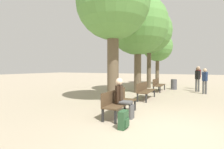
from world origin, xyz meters
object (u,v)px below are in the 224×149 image
object	(u,v)px
tree_row_2	(149,31)
trash_bin	(174,84)
pedestrian_far	(205,79)
backpack	(124,120)
pedestrian_near	(198,76)
bench_row_0	(118,101)
tree_row_3	(157,47)
bench_row_1	(145,90)
pedestrian_mid	(198,78)
person_seated	(122,97)
tree_row_0	(113,4)
bench_row_2	(158,84)
tree_row_1	(138,25)

from	to	relation	value
tree_row_2	trash_bin	bearing A→B (deg)	-7.01
pedestrian_far	tree_row_2	bearing A→B (deg)	155.51
backpack	pedestrian_near	bearing A→B (deg)	79.79
bench_row_0	tree_row_3	bearing A→B (deg)	95.11
bench_row_1	pedestrian_mid	xyz separation A→B (m)	(2.42, 4.20, 0.45)
person_seated	backpack	distance (m)	1.12
tree_row_0	tree_row_3	xyz separation A→B (m)	(0.00, 9.84, -0.83)
backpack	pedestrian_near	distance (m)	10.26
tree_row_0	person_seated	bearing A→B (deg)	-56.91
tree_row_2	backpack	size ratio (longest dim) A/B	13.23
trash_bin	bench_row_2	bearing A→B (deg)	-121.58
tree_row_0	tree_row_1	world-z (taller)	tree_row_1
tree_row_2	trash_bin	xyz separation A→B (m)	(1.91, -0.23, -4.07)
person_seated	backpack	bearing A→B (deg)	-65.95
bench_row_0	tree_row_0	distance (m)	4.42
bench_row_1	pedestrian_far	xyz separation A→B (m)	(2.81, 3.25, 0.40)
bench_row_1	pedestrian_near	bearing A→B (deg)	66.24
bench_row_0	backpack	size ratio (longest dim) A/B	3.88
bench_row_1	pedestrian_near	size ratio (longest dim) A/B	1.08
tree_row_1	person_seated	distance (m)	6.78
tree_row_1	trash_bin	xyz separation A→B (m)	(1.91, 2.69, -3.89)
pedestrian_mid	pedestrian_near	bearing A→B (deg)	88.12
tree_row_1	backpack	xyz separation A→B (m)	(1.69, -6.54, -4.04)
person_seated	pedestrian_mid	distance (m)	8.03
person_seated	pedestrian_far	size ratio (longest dim) A/B	0.82
trash_bin	backpack	bearing A→B (deg)	-91.37
tree_row_3	tree_row_1	bearing A→B (deg)	-90.00
bench_row_0	trash_bin	world-z (taller)	bench_row_0
bench_row_2	tree_row_0	world-z (taller)	tree_row_0
tree_row_1	pedestrian_far	distance (m)	5.25
bench_row_2	trash_bin	world-z (taller)	bench_row_2
bench_row_2	pedestrian_near	size ratio (longest dim) A/B	1.08
tree_row_0	bench_row_2	bearing A→B (deg)	78.11
person_seated	bench_row_2	bearing A→B (deg)	91.95
bench_row_0	backpack	xyz separation A→B (m)	(0.65, -1.12, -0.26)
tree_row_2	tree_row_0	bearing A→B (deg)	-90.00
bench_row_1	person_seated	size ratio (longest dim) A/B	1.44
backpack	pedestrian_near	size ratio (longest dim) A/B	0.28
person_seated	pedestrian_far	distance (m)	7.25
tree_row_1	trash_bin	bearing A→B (deg)	54.65
bench_row_2	bench_row_0	bearing A→B (deg)	-90.00
tree_row_3	pedestrian_mid	xyz separation A→B (m)	(3.46, -4.06, -2.64)
tree_row_0	tree_row_2	size ratio (longest dim) A/B	0.98
person_seated	backpack	xyz separation A→B (m)	(0.42, -0.94, -0.44)
pedestrian_near	tree_row_1	bearing A→B (deg)	-134.78
bench_row_0	bench_row_1	size ratio (longest dim) A/B	1.00
tree_row_0	tree_row_3	size ratio (longest dim) A/B	1.22
pedestrian_near	pedestrian_mid	bearing A→B (deg)	-91.88
tree_row_0	pedestrian_mid	distance (m)	7.57
bench_row_2	tree_row_2	bearing A→B (deg)	122.11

